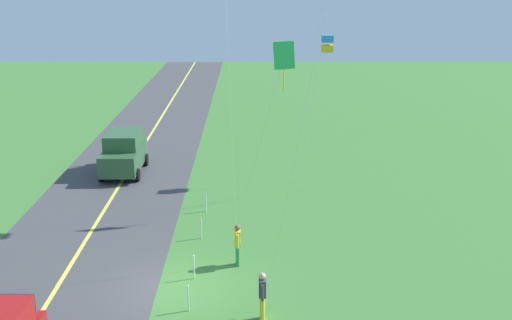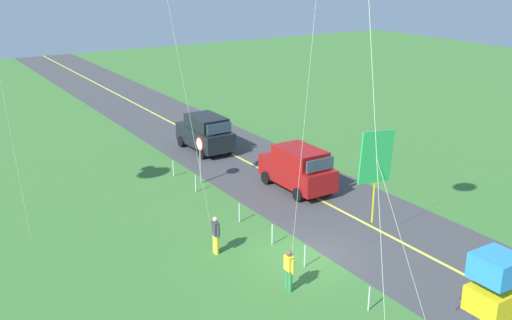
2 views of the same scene
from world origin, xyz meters
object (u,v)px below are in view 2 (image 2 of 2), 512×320
Objects in this scene: car_suv_foreground at (298,168)px; car_parked_east_near at (205,133)px; stop_sign at (200,151)px; person_adult_near at (289,269)px; kite_yellow_high at (494,285)px; kite_orange_near at (377,162)px; person_adult_companion at (215,234)px.

car_parked_east_near is at bearing 6.33° from car_suv_foreground.
stop_sign is 1.60× the size of person_adult_near.
kite_yellow_high is 5.50m from kite_orange_near.
car_suv_foreground is 0.57× the size of kite_orange_near.
kite_yellow_high is at bearing -101.94° from person_adult_companion.
kite_orange_near reaches higher than kite_yellow_high.
stop_sign is (3.44, 3.83, 0.65)m from car_suv_foreground.
kite_yellow_high is (-18.81, 10.61, 5.89)m from car_suv_foreground.
stop_sign is at bearing -13.87° from kite_orange_near.
kite_orange_near is (-9.90, 1.13, 6.06)m from person_adult_companion.
car_suv_foreground is at bearing 31.65° from person_adult_companion.
kite_orange_near is (-13.91, 8.11, 5.77)m from car_suv_foreground.
person_adult_companion is at bearing -13.74° from kite_yellow_high.
person_adult_near is at bearing -22.19° from kite_yellow_high.
car_parked_east_near is 17.14m from person_adult_near.
stop_sign is 23.84m from kite_yellow_high.
car_suv_foreground reaches higher than person_adult_near.
kite_yellow_high reaches higher than person_adult_near.
car_suv_foreground is 1.72× the size of stop_sign.
kite_orange_near is at bearing 89.09° from person_adult_near.
person_adult_near is 13.29m from kite_yellow_high.
person_adult_companion is 16.44m from kite_yellow_high.
stop_sign is 0.33× the size of kite_orange_near.
car_suv_foreground reaches higher than person_adult_companion.
stop_sign is at bearing 68.84° from person_adult_companion.
car_parked_east_near is 2.75× the size of person_adult_companion.
person_adult_near is 1.00× the size of person_adult_companion.
car_parked_east_near is 0.59× the size of kite_yellow_high.
kite_yellow_high is (-27.22, 9.68, 5.89)m from car_parked_east_near.
kite_yellow_high is 0.97× the size of kite_orange_near.
car_suv_foreground is 22.39m from kite_yellow_high.
stop_sign is at bearing 48.12° from car_suv_foreground.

